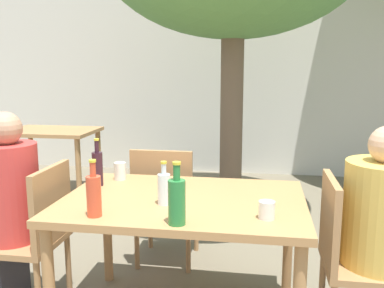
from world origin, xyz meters
name	(u,v)px	position (x,y,z in m)	size (l,w,h in m)	color
cafe_building_wall	(232,71)	(0.00, 3.65, 1.40)	(10.00, 0.08, 2.80)	silver
dining_table_front	(183,213)	(0.00, 0.00, 0.66)	(1.33, 0.94, 0.75)	#B27F4C
dining_table_back	(52,140)	(-1.97, 2.31, 0.63)	(1.00, 0.71, 0.75)	#B27F4C
patio_chair_0	(35,230)	(-0.90, 0.00, 0.50)	(0.44, 0.44, 0.89)	#A87A4C
patio_chair_1	(350,251)	(0.90, 0.00, 0.50)	(0.44, 0.44, 0.89)	#A87A4C
patio_chair_2	(165,200)	(-0.27, 0.70, 0.50)	(0.44, 0.44, 0.89)	#A87A4C
wine_bottle_0	(98,167)	(-0.56, 0.17, 0.86)	(0.06, 0.06, 0.29)	#331923
water_bottle_1	(164,188)	(-0.08, -0.12, 0.84)	(0.07, 0.07, 0.23)	silver
soda_bottle_2	(94,195)	(-0.37, -0.35, 0.86)	(0.07, 0.07, 0.28)	#DB4C2D
green_bottle_3	(177,200)	(0.04, -0.39, 0.86)	(0.08, 0.08, 0.29)	#287A38
drinking_glass_0	(267,210)	(0.45, -0.25, 0.79)	(0.08, 0.08, 0.09)	silver
drinking_glass_1	(120,171)	(-0.47, 0.32, 0.80)	(0.08, 0.08, 0.11)	silver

